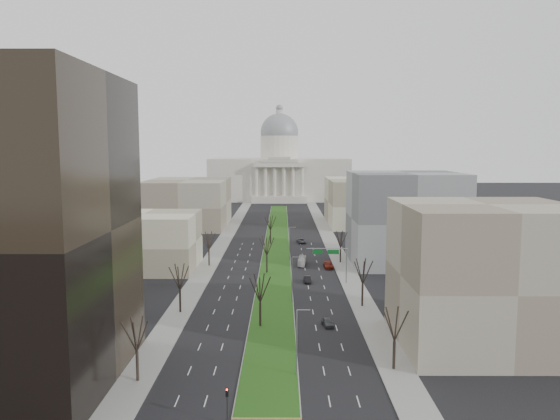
{
  "coord_description": "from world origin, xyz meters",
  "views": [
    {
      "loc": [
        1.79,
        -50.41,
        30.64
      ],
      "look_at": [
        1.07,
        110.89,
        11.95
      ],
      "focal_mm": 35.0,
      "sensor_mm": 36.0,
      "label": 1
    }
  ],
  "objects_px": {
    "car_grey_far": "(301,241)",
    "box_van": "(302,261)",
    "car_red": "(328,265)",
    "car_black": "(307,279)",
    "car_grey_near": "(328,322)"
  },
  "relations": [
    {
      "from": "car_grey_near",
      "to": "car_black",
      "type": "bearing_deg",
      "value": 85.0
    },
    {
      "from": "car_black",
      "to": "box_van",
      "type": "xyz_separation_m",
      "value": [
        -0.55,
        18.3,
        0.37
      ]
    },
    {
      "from": "car_grey_near",
      "to": "car_red",
      "type": "distance_m",
      "value": 45.32
    },
    {
      "from": "car_red",
      "to": "car_black",
      "type": "bearing_deg",
      "value": -114.71
    },
    {
      "from": "car_grey_far",
      "to": "box_van",
      "type": "bearing_deg",
      "value": -99.42
    },
    {
      "from": "box_van",
      "to": "car_red",
      "type": "bearing_deg",
      "value": -22.95
    },
    {
      "from": "car_black",
      "to": "box_van",
      "type": "relative_size",
      "value": 0.56
    },
    {
      "from": "car_grey_near",
      "to": "car_grey_far",
      "type": "xyz_separation_m",
      "value": [
        -1.74,
        81.29,
        0.05
      ]
    },
    {
      "from": "car_grey_near",
      "to": "box_van",
      "type": "bearing_deg",
      "value": 84.14
    },
    {
      "from": "car_grey_near",
      "to": "car_grey_far",
      "type": "relative_size",
      "value": 0.76
    },
    {
      "from": "car_grey_near",
      "to": "box_van",
      "type": "distance_m",
      "value": 48.74
    },
    {
      "from": "car_grey_far",
      "to": "car_red",
      "type": "bearing_deg",
      "value": -88.92
    },
    {
      "from": "car_red",
      "to": "box_van",
      "type": "height_order",
      "value": "box_van"
    },
    {
      "from": "car_grey_far",
      "to": "box_van",
      "type": "relative_size",
      "value": 0.67
    },
    {
      "from": "car_grey_near",
      "to": "box_van",
      "type": "height_order",
      "value": "box_van"
    }
  ]
}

